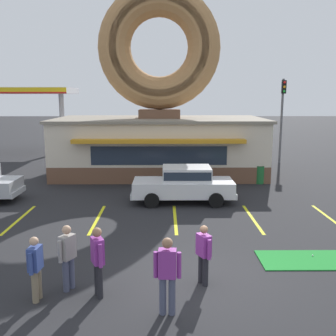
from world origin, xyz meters
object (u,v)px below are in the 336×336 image
golf_ball (313,255)px  pedestrian_beanie_man (167,272)px  car_white (184,183)px  pedestrian_hooded_kid (98,259)px  pedestrian_clipboard_woman (36,266)px  pedestrian_blue_sweater_man (68,255)px  pedestrian_leather_jacket_man (204,252)px  trash_bin (259,174)px  traffic_light_pole (282,110)px

golf_ball → pedestrian_beanie_man: pedestrian_beanie_man is taller
car_white → pedestrian_hooded_kid: pedestrian_hooded_kid is taller
pedestrian_clipboard_woman → pedestrian_beanie_man: pedestrian_beanie_man is taller
pedestrian_blue_sweater_man → pedestrian_leather_jacket_man: size_ratio=1.07×
golf_ball → pedestrian_leather_jacket_man: (-3.40, -1.63, 0.79)m
trash_bin → pedestrian_beanie_man: bearing=-111.5°
pedestrian_clipboard_woman → pedestrian_blue_sweater_man: bearing=39.4°
pedestrian_hooded_kid → pedestrian_clipboard_woman: (-1.40, -0.18, -0.10)m
pedestrian_hooded_kid → pedestrian_leather_jacket_man: pedestrian_hooded_kid is taller
golf_ball → pedestrian_blue_sweater_man: 7.03m
pedestrian_blue_sweater_man → trash_bin: (7.48, 11.76, -0.41)m
car_white → pedestrian_leather_jacket_man: size_ratio=2.96×
car_white → trash_bin: (4.25, 3.78, -0.37)m
pedestrian_leather_jacket_man → trash_bin: bearing=70.1°
golf_ball → pedestrian_beanie_man: bearing=-145.0°
golf_ball → pedestrian_beanie_man: 5.34m
pedestrian_leather_jacket_man → pedestrian_beanie_man: pedestrian_beanie_man is taller
pedestrian_blue_sweater_man → traffic_light_pole: 21.38m
car_white → pedestrian_leather_jacket_man: (0.09, -7.71, -0.03)m
pedestrian_leather_jacket_man → pedestrian_hooded_kid: bearing=-166.8°
car_white → trash_bin: 5.70m
pedestrian_clipboard_woman → traffic_light_pole: (11.13, 18.92, 2.86)m
pedestrian_leather_jacket_man → traffic_light_pole: 19.73m
pedestrian_blue_sweater_man → traffic_light_pole: (10.51, 18.41, 2.80)m
traffic_light_pole → car_white: bearing=-124.9°
car_white → pedestrian_hooded_kid: 8.66m
pedestrian_beanie_man → traffic_light_pole: traffic_light_pole is taller
pedestrian_blue_sweater_man → trash_bin: bearing=57.5°
car_white → pedestrian_beanie_man: pedestrian_beanie_man is taller
pedestrian_leather_jacket_man → traffic_light_pole: size_ratio=0.27×
golf_ball → car_white: 7.06m
traffic_light_pole → pedestrian_leather_jacket_man: bearing=-111.6°
pedestrian_blue_sweater_man → pedestrian_clipboard_woman: pedestrian_blue_sweater_man is taller
pedestrian_hooded_kid → pedestrian_blue_sweater_man: bearing=157.1°
car_white → pedestrian_beanie_man: bearing=-95.1°
pedestrian_hooded_kid → traffic_light_pole: size_ratio=0.29×
golf_ball → pedestrian_hooded_kid: (-5.93, -2.22, 0.90)m
car_white → pedestrian_clipboard_woman: bearing=-114.3°
car_white → pedestrian_blue_sweater_man: size_ratio=2.78×
car_white → pedestrian_clipboard_woman: (-3.84, -8.49, -0.02)m
pedestrian_hooded_kid → pedestrian_beanie_man: 1.80m
car_white → trash_bin: car_white is taller
pedestrian_beanie_man → golf_ball: bearing=35.0°
pedestrian_blue_sweater_man → pedestrian_hooded_kid: size_ratio=0.97×
pedestrian_clipboard_woman → trash_bin: bearing=56.6°
pedestrian_blue_sweater_man → traffic_light_pole: size_ratio=0.28×
pedestrian_hooded_kid → pedestrian_clipboard_woman: size_ratio=1.10×
pedestrian_hooded_kid → pedestrian_beanie_man: size_ratio=0.97×
pedestrian_leather_jacket_man → traffic_light_pole: bearing=68.4°
pedestrian_beanie_man → trash_bin: bearing=68.5°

